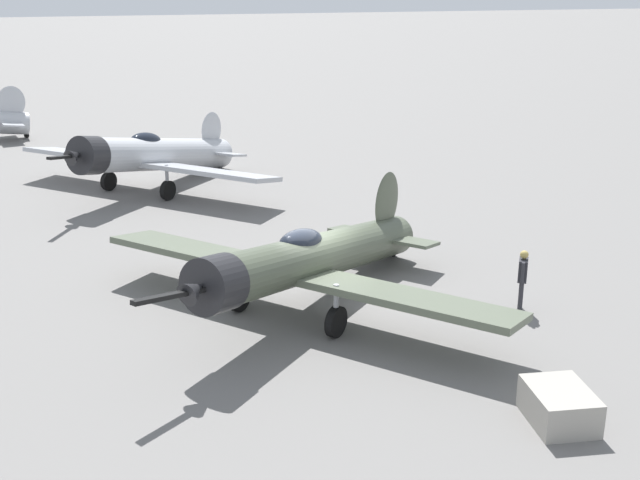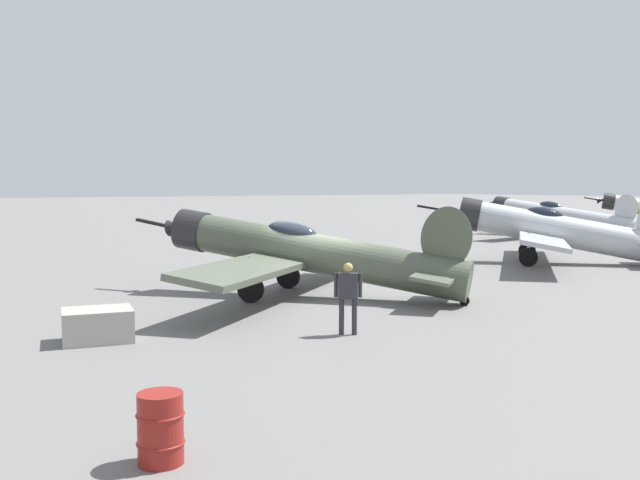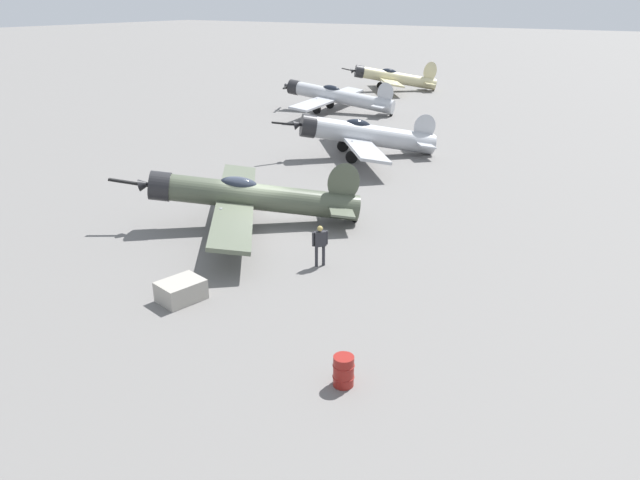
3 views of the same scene
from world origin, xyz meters
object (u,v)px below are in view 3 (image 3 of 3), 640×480
airplane_foreground (248,197)px  ground_crew_mechanic (320,242)px  airplane_mid_apron (363,135)px  equipment_crate (181,291)px  airplane_far_line (336,96)px  airplane_outer_stand (393,78)px  fuel_drum (344,371)px

airplane_foreground → ground_crew_mechanic: airplane_foreground is taller
airplane_foreground → airplane_mid_apron: size_ratio=1.00×
airplane_foreground → ground_crew_mechanic: (5.25, -2.08, -0.38)m
airplane_foreground → equipment_crate: size_ratio=6.10×
airplane_far_line → ground_crew_mechanic: 34.54m
airplane_outer_stand → ground_crew_mechanic: size_ratio=5.74×
airplane_mid_apron → ground_crew_mechanic: size_ratio=6.20×
equipment_crate → airplane_outer_stand: bearing=108.4°
airplane_mid_apron → airplane_far_line: 16.91m
equipment_crate → airplane_foreground: bearing=110.9°
airplane_outer_stand → airplane_mid_apron: bearing=76.3°
fuel_drum → airplane_mid_apron: bearing=117.9°
airplane_foreground → airplane_mid_apron: bearing=-120.0°
airplane_far_line → fuel_drum: bearing=113.5°
airplane_outer_stand → equipment_crate: 52.67m
airplane_foreground → fuel_drum: 13.16m
airplane_far_line → airplane_outer_stand: size_ratio=1.38×
airplane_foreground → airplane_far_line: airplane_far_line is taller
airplane_outer_stand → equipment_crate: bearing=71.9°
fuel_drum → airplane_outer_stand: bearing=115.1°
ground_crew_mechanic → fuel_drum: ground_crew_mechanic is taller
airplane_foreground → airplane_far_line: bearing=-103.9°
airplane_far_line → equipment_crate: bearing=105.0°
equipment_crate → fuel_drum: 7.46m
ground_crew_mechanic → equipment_crate: 5.71m
airplane_mid_apron → fuel_drum: (12.01, -22.70, -1.03)m
ground_crew_mechanic → fuel_drum: bearing=-16.4°
airplane_mid_apron → airplane_outer_stand: bearing=-108.3°
airplane_far_line → airplane_outer_stand: 15.16m
airplane_mid_apron → equipment_crate: bearing=61.1°
fuel_drum → equipment_crate: bearing=170.5°
airplane_mid_apron → airplane_outer_stand: (-12.01, 28.48, 0.01)m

